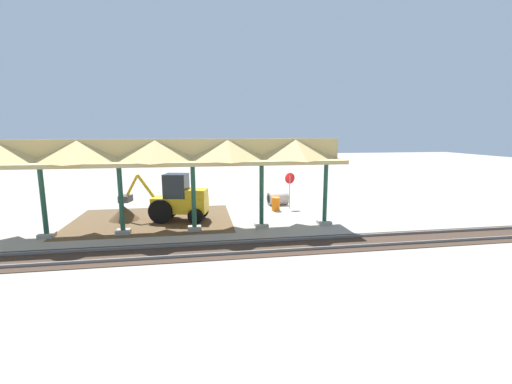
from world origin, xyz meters
TOP-DOWN VIEW (x-y plane):
  - ground_plane at (0.00, 0.00)m, footprint 120.00×120.00m
  - dirt_work_zone at (7.97, 1.26)m, footprint 9.39×7.00m
  - platform_canopy at (7.28, 3.91)m, footprint 19.61×3.20m
  - rail_tracks at (0.00, 7.30)m, footprint 60.00×2.58m
  - stop_sign at (-1.04, -0.52)m, footprint 0.74×0.25m
  - backhoe at (6.42, 1.61)m, footprint 5.35×2.41m
  - dirt_mound at (9.66, 0.87)m, footprint 3.64×3.64m
  - concrete_pipe at (-0.49, -1.73)m, footprint 1.50×1.10m
  - traffic_barrel at (0.05, -0.01)m, footprint 0.56×0.56m

SIDE VIEW (x-z plane):
  - ground_plane at x=0.00m, z-range 0.00..0.00m
  - dirt_mound at x=9.66m, z-range -0.84..0.84m
  - dirt_work_zone at x=7.97m, z-range 0.00..0.01m
  - rail_tracks at x=0.00m, z-range -0.05..0.10m
  - traffic_barrel at x=0.05m, z-range 0.00..0.90m
  - concrete_pipe at x=-0.49m, z-range 0.00..0.95m
  - backhoe at x=6.42m, z-range -0.15..2.67m
  - stop_sign at x=-1.04m, z-range 0.56..3.05m
  - platform_canopy at x=7.28m, z-range 1.72..6.62m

